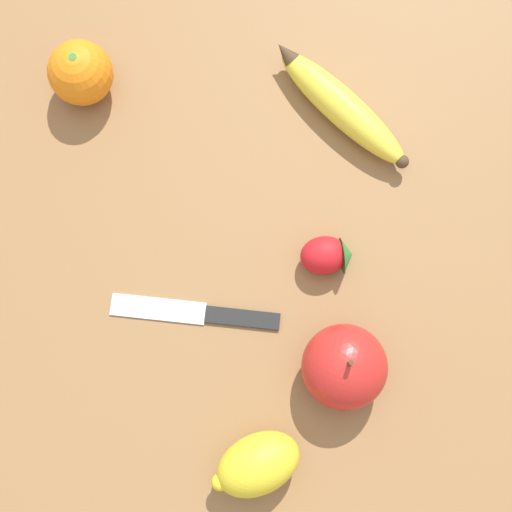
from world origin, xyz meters
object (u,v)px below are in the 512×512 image
Objects in this scene: banana at (341,106)px; orange at (81,73)px; apple at (344,367)px; lemon at (258,464)px; strawberry at (328,253)px; paring_knife at (201,313)px.

banana is 2.26× the size of orange.
banana is at bearing 87.93° from apple.
apple is 0.12m from lemon.
orange is 0.79× the size of apple.
strawberry is 0.65× the size of apple.
orange is at bearing 114.28° from lemon.
banana is 1.59× the size of lemon.
banana is 0.16m from strawberry.
lemon is at bearing 121.59° from banana.
orange is 0.39× the size of paring_knife.
banana is 0.36m from lemon.
orange is 0.70× the size of lemon.
orange is at bearing 38.96° from banana.
paring_knife is (0.12, -0.24, -0.03)m from orange.
paring_knife is (-0.05, 0.14, -0.02)m from lemon.
strawberry is at bearing -58.97° from paring_knife.
orange is 0.27m from paring_knife.
paring_knife is at bearing 110.43° from lemon.
paring_knife is at bearing -63.58° from orange.
paring_knife is at bearing 101.77° from banana.
banana is at bearing -27.21° from paring_knife.
banana is at bearing -7.07° from orange.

